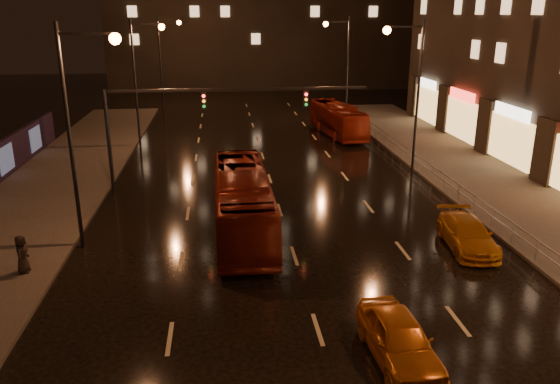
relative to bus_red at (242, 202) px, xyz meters
name	(u,v)px	position (x,y,z in m)	size (l,w,h in m)	color
ground	(273,188)	(2.15, 6.82, -1.54)	(140.00, 140.00, 0.00)	black
sidewalk_left	(17,225)	(-11.35, 1.82, -1.46)	(7.00, 70.00, 0.15)	#38332D
sidewalk_right	(522,206)	(15.65, 1.82, -1.46)	(7.00, 70.00, 0.15)	#38332D
traffic_signal	(186,113)	(-2.91, 6.82, 3.20)	(15.31, 0.32, 6.20)	black
railing_right	(445,178)	(12.35, 4.82, -0.64)	(0.05, 56.00, 1.00)	#99999E
bus_red	(242,202)	(0.00, 0.00, 0.00)	(2.59, 11.05, 3.08)	#63170E
bus_curb	(337,119)	(9.33, 21.63, -0.17)	(2.31, 9.86, 2.75)	maroon
taxi_near	(399,339)	(4.34, -11.12, -0.80)	(1.74, 4.33, 1.47)	#BC6111
taxi_far	(467,234)	(10.15, -3.18, -0.86)	(1.89, 4.65, 1.35)	#BB6C11
pedestrian_c	(22,254)	(-9.17, -3.85, -0.58)	(0.79, 0.51, 1.62)	black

